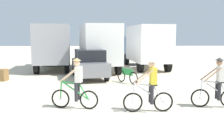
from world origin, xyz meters
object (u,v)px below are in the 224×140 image
object	(u,v)px
supply_crate	(2,75)
cyclist_near_camera	(217,85)
cyclist_orange_shirt	(76,85)
cyclist_cowboy_hat	(150,88)
bicycle_spare	(127,76)
sedan_parked	(90,64)
box_truck_avon_van	(146,45)
box_truck_grey_hauler	(54,45)
box_truck_white_box	(98,45)

from	to	relation	value
supply_crate	cyclist_near_camera	bearing A→B (deg)	-32.45
cyclist_orange_shirt	cyclist_near_camera	distance (m)	5.05
cyclist_cowboy_hat	bicycle_spare	xyz separation A→B (m)	(-0.21, 5.64, -0.45)
sedan_parked	supply_crate	distance (m)	5.06
box_truck_avon_van	sedan_parked	size ratio (longest dim) A/B	1.56
box_truck_grey_hauler	bicycle_spare	size ratio (longest dim) A/B	4.70
box_truck_avon_van	cyclist_cowboy_hat	world-z (taller)	box_truck_avon_van
cyclist_orange_shirt	supply_crate	size ratio (longest dim) A/B	2.69
cyclist_orange_shirt	cyclist_near_camera	world-z (taller)	same
box_truck_white_box	sedan_parked	distance (m)	3.70
cyclist_near_camera	bicycle_spare	xyz separation A→B (m)	(-2.71, 5.19, -0.45)
box_truck_avon_van	sedan_parked	xyz separation A→B (m)	(-4.25, -4.86, -0.99)
box_truck_white_box	cyclist_orange_shirt	size ratio (longest dim) A/B	3.85
cyclist_cowboy_hat	supply_crate	bearing A→B (deg)	137.54
box_truck_avon_van	bicycle_spare	distance (m)	7.11
box_truck_avon_van	cyclist_near_camera	size ratio (longest dim) A/B	3.82
box_truck_avon_van	cyclist_cowboy_hat	distance (m)	12.45
box_truck_white_box	cyclist_near_camera	xyz separation A→B (m)	(4.35, -10.48, -1.03)
box_truck_avon_van	box_truck_white_box	bearing A→B (deg)	-160.58
cyclist_cowboy_hat	cyclist_near_camera	xyz separation A→B (m)	(2.51, 0.45, 0.00)
bicycle_spare	cyclist_near_camera	bearing A→B (deg)	-62.40
box_truck_white_box	sedan_parked	size ratio (longest dim) A/B	1.57
cyclist_orange_shirt	cyclist_cowboy_hat	bearing A→B (deg)	-11.43
cyclist_orange_shirt	bicycle_spare	bearing A→B (deg)	65.48
bicycle_spare	supply_crate	size ratio (longest dim) A/B	2.18
bicycle_spare	supply_crate	distance (m)	7.18
sedan_parked	cyclist_orange_shirt	size ratio (longest dim) A/B	2.45
box_truck_grey_hauler	box_truck_white_box	world-z (taller)	same
box_truck_white_box	supply_crate	distance (m)	7.09
cyclist_orange_shirt	cyclist_cowboy_hat	distance (m)	2.59
cyclist_near_camera	supply_crate	xyz separation A→B (m)	(-9.82, 6.24, -0.51)
box_truck_white_box	box_truck_avon_van	bearing A→B (deg)	19.42
box_truck_avon_van	cyclist_near_camera	world-z (taller)	box_truck_avon_van
cyclist_cowboy_hat	cyclist_orange_shirt	bearing A→B (deg)	168.57
box_truck_grey_hauler	cyclist_cowboy_hat	xyz separation A→B (m)	(5.22, -11.78, -1.03)
bicycle_spare	box_truck_white_box	bearing A→B (deg)	107.13
cyclist_cowboy_hat	cyclist_near_camera	world-z (taller)	same
sedan_parked	supply_crate	xyz separation A→B (m)	(-4.98, -0.71, -0.54)
box_truck_white_box	cyclist_cowboy_hat	bearing A→B (deg)	-80.45
box_truck_grey_hauler	cyclist_orange_shirt	world-z (taller)	box_truck_grey_hauler
box_truck_avon_van	supply_crate	distance (m)	10.89
box_truck_avon_van	supply_crate	xyz separation A→B (m)	(-9.23, -5.57, -1.54)
box_truck_grey_hauler	cyclist_cowboy_hat	size ratio (longest dim) A/B	3.82
cyclist_orange_shirt	bicycle_spare	world-z (taller)	cyclist_orange_shirt
box_truck_white_box	box_truck_avon_van	size ratio (longest dim) A/B	1.01
box_truck_avon_van	cyclist_cowboy_hat	xyz separation A→B (m)	(-1.92, -12.26, -1.03)
box_truck_grey_hauler	cyclist_near_camera	bearing A→B (deg)	-55.71
sedan_parked	bicycle_spare	size ratio (longest dim) A/B	3.02
box_truck_avon_van	sedan_parked	distance (m)	6.53
cyclist_near_camera	supply_crate	size ratio (longest dim) A/B	2.69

